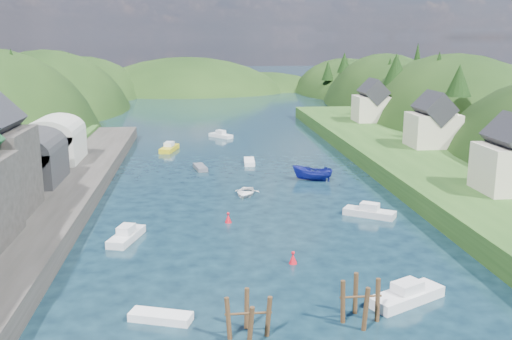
{
  "coord_description": "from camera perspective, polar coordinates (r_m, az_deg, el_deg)",
  "views": [
    {
      "loc": [
        -6.45,
        -34.17,
        18.55
      ],
      "look_at": [
        0.0,
        28.0,
        4.0
      ],
      "focal_mm": 40.0,
      "sensor_mm": 36.0,
      "label": 1
    }
  ],
  "objects": [
    {
      "name": "piling_cluster_far",
      "position": [
        39.5,
        10.38,
        -13.1
      ],
      "size": [
        2.83,
        2.68,
        3.64
      ],
      "color": "#382314",
      "rests_on": "ground"
    },
    {
      "name": "hillside_right",
      "position": [
        123.45,
        18.86,
        0.25
      ],
      "size": [
        36.0,
        245.56,
        48.0
      ],
      "color": "black",
      "rests_on": "ground"
    },
    {
      "name": "right_bank_cottages",
      "position": [
        90.31,
        16.62,
        4.47
      ],
      "size": [
        9.0,
        59.24,
        8.41
      ],
      "color": "beige",
      "rests_on": "terrace_right"
    },
    {
      "name": "boat_sheds",
      "position": [
        76.89,
        -20.57,
        2.32
      ],
      "size": [
        7.0,
        21.0,
        7.5
      ],
      "color": "#2D2D30",
      "rests_on": "quay_left"
    },
    {
      "name": "terrace_right",
      "position": [
        82.41,
        16.66,
        0.39
      ],
      "size": [
        16.0,
        120.0,
        2.4
      ],
      "primitive_type": "cube",
      "color": "#234719",
      "rests_on": "ground"
    },
    {
      "name": "ground",
      "position": [
        86.43,
        -1.51,
        0.71
      ],
      "size": [
        600.0,
        600.0,
        0.0
      ],
      "primitive_type": "plane",
      "color": "black",
      "rests_on": "ground"
    },
    {
      "name": "channel_buoy_near",
      "position": [
        48.53,
        3.72,
        -8.79
      ],
      "size": [
        0.7,
        0.7,
        1.1
      ],
      "color": "#B60E1B",
      "rests_on": "ground"
    },
    {
      "name": "far_hills",
      "position": [
        210.37,
        -3.79,
        5.05
      ],
      "size": [
        103.0,
        68.0,
        44.0
      ],
      "color": "black",
      "rests_on": "ground"
    },
    {
      "name": "hill_trees",
      "position": [
        99.14,
        -2.07,
        8.79
      ],
      "size": [
        90.76,
        149.29,
        12.27
      ],
      "color": "black",
      "rests_on": "ground"
    },
    {
      "name": "piling_cluster_near",
      "position": [
        37.14,
        -0.77,
        -14.89
      ],
      "size": [
        2.99,
        2.82,
        3.36
      ],
      "color": "#382314",
      "rests_on": "ground"
    },
    {
      "name": "moored_boats",
      "position": [
        62.97,
        1.91,
        -3.47
      ],
      "size": [
        29.23,
        88.88,
        2.1
      ],
      "color": "white",
      "rests_on": "ground"
    },
    {
      "name": "channel_buoy_far",
      "position": [
        58.78,
        -2.8,
        -4.82
      ],
      "size": [
        0.7,
        0.7,
        1.1
      ],
      "color": "#B60E1B",
      "rests_on": "ground"
    },
    {
      "name": "quay_left",
      "position": [
        59.58,
        -22.85,
        -5.09
      ],
      "size": [
        12.0,
        110.0,
        2.0
      ],
      "primitive_type": "cube",
      "color": "#2D2B28",
      "rests_on": "ground"
    }
  ]
}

